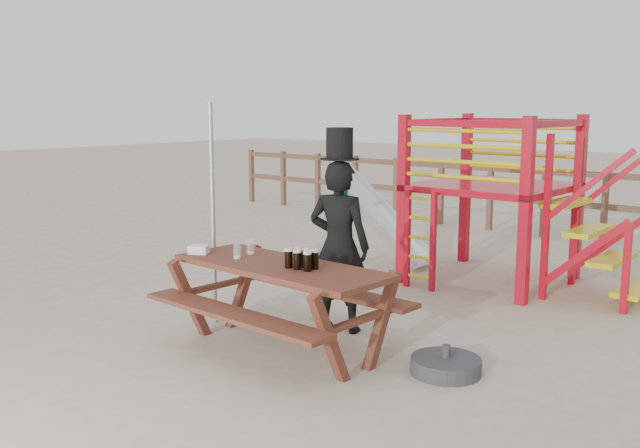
{
  "coord_description": "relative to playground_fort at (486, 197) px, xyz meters",
  "views": [
    {
      "loc": [
        4.22,
        -4.61,
        2.21
      ],
      "look_at": [
        -0.28,
        0.8,
        1.04
      ],
      "focal_mm": 40.0,
      "sensor_mm": 36.0,
      "label": 1
    }
  ],
  "objects": [
    {
      "name": "ground",
      "position": [
        -0.12,
        -3.58,
        -1.07
      ],
      "size": [
        60.0,
        60.0,
        0.0
      ],
      "primitive_type": "plane",
      "color": "#C5B299",
      "rests_on": "ground"
    },
    {
      "name": "back_fence",
      "position": [
        -0.12,
        3.42,
        -0.34
      ],
      "size": [
        15.09,
        0.09,
        1.2
      ],
      "color": "brown",
      "rests_on": "ground"
    },
    {
      "name": "playground_fort",
      "position": [
        0.0,
        0.0,
        0.0
      ],
      "size": [
        4.71,
        1.84,
        2.1
      ],
      "color": "#B50C1D",
      "rests_on": "ground"
    },
    {
      "name": "picnic_table",
      "position": [
        -0.16,
        -3.63,
        -0.56
      ],
      "size": [
        2.13,
        1.51,
        0.8
      ],
      "rotation": [
        0.0,
        0.0,
        -0.04
      ],
      "color": "brown",
      "rests_on": "ground"
    },
    {
      "name": "man_with_hat",
      "position": [
        -0.13,
        -2.82,
        -0.18
      ],
      "size": [
        0.71,
        0.56,
        2.0
      ],
      "rotation": [
        0.0,
        0.0,
        3.42
      ],
      "color": "black",
      "rests_on": "ground"
    },
    {
      "name": "metal_pole",
      "position": [
        -1.27,
        -3.44,
        0.05
      ],
      "size": [
        0.05,
        0.05,
        2.24
      ],
      "primitive_type": "cylinder",
      "color": "#B2B2B7",
      "rests_on": "ground"
    },
    {
      "name": "parasol_base",
      "position": [
        1.28,
        -3.17,
        -1.0
      ],
      "size": [
        0.59,
        0.59,
        0.25
      ],
      "color": "#35353A",
      "rests_on": "ground"
    },
    {
      "name": "paper_bag",
      "position": [
        -1.09,
        -3.79,
        -0.23
      ],
      "size": [
        0.23,
        0.21,
        0.08
      ],
      "primitive_type": "cube",
      "rotation": [
        0.0,
        0.0,
        0.55
      ],
      "color": "white",
      "rests_on": "picnic_table"
    },
    {
      "name": "stout_pints",
      "position": [
        0.09,
        -3.63,
        -0.18
      ],
      "size": [
        0.28,
        0.19,
        0.17
      ],
      "color": "black",
      "rests_on": "picnic_table"
    },
    {
      "name": "empty_glasses",
      "position": [
        -0.66,
        -3.6,
        -0.2
      ],
      "size": [
        0.12,
        0.29,
        0.15
      ],
      "color": "silver",
      "rests_on": "picnic_table"
    }
  ]
}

